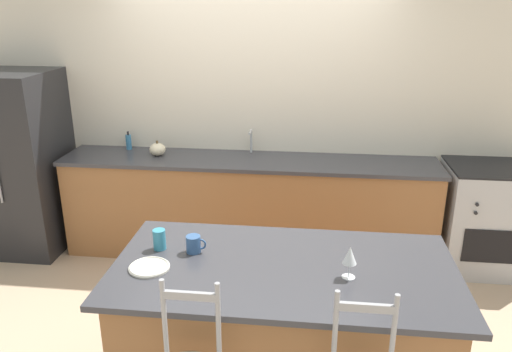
% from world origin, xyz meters
% --- Properties ---
extents(ground_plane, '(18.00, 18.00, 0.00)m').
position_xyz_m(ground_plane, '(0.00, 0.00, 0.00)').
color(ground_plane, tan).
extents(wall_back, '(6.00, 0.07, 2.70)m').
position_xyz_m(wall_back, '(0.00, 0.65, 1.35)').
color(wall_back, beige).
rests_on(wall_back, ground_plane).
extents(back_counter, '(3.42, 0.64, 0.94)m').
position_xyz_m(back_counter, '(0.00, 0.35, 0.47)').
color(back_counter, '#936038').
rests_on(back_counter, ground_plane).
extents(sink_faucet, '(0.02, 0.13, 0.22)m').
position_xyz_m(sink_faucet, '(0.00, 0.54, 1.07)').
color(sink_faucet, '#ADAFB5').
rests_on(sink_faucet, back_counter).
extents(kitchen_island, '(1.92, 1.00, 0.90)m').
position_xyz_m(kitchen_island, '(0.44, -1.48, 0.45)').
color(kitchen_island, '#936038').
rests_on(kitchen_island, ground_plane).
extents(refrigerator, '(0.83, 0.80, 1.70)m').
position_xyz_m(refrigerator, '(-2.19, 0.25, 0.85)').
color(refrigerator, '#232326').
rests_on(refrigerator, ground_plane).
extents(oven_range, '(0.76, 0.66, 0.95)m').
position_xyz_m(oven_range, '(2.13, 0.31, 0.48)').
color(oven_range, '#ADAFB5').
rests_on(oven_range, ground_plane).
extents(dinner_plate, '(0.23, 0.23, 0.02)m').
position_xyz_m(dinner_plate, '(-0.30, -1.59, 0.91)').
color(dinner_plate, beige).
rests_on(dinner_plate, kitchen_island).
extents(wine_glass, '(0.08, 0.08, 0.18)m').
position_xyz_m(wine_glass, '(0.79, -1.55, 1.03)').
color(wine_glass, white).
rests_on(wine_glass, kitchen_island).
extents(coffee_mug, '(0.12, 0.09, 0.10)m').
position_xyz_m(coffee_mug, '(-0.10, -1.37, 0.95)').
color(coffee_mug, '#335689').
rests_on(coffee_mug, kitchen_island).
extents(tumbler_cup, '(0.07, 0.07, 0.12)m').
position_xyz_m(tumbler_cup, '(-0.31, -1.35, 0.96)').
color(tumbler_cup, teal).
rests_on(tumbler_cup, kitchen_island).
extents(pumpkin_decoration, '(0.15, 0.15, 0.14)m').
position_xyz_m(pumpkin_decoration, '(-0.85, 0.36, 0.99)').
color(pumpkin_decoration, beige).
rests_on(pumpkin_decoration, back_counter).
extents(soap_bottle, '(0.05, 0.05, 0.18)m').
position_xyz_m(soap_bottle, '(-1.18, 0.52, 1.01)').
color(soap_bottle, teal).
rests_on(soap_bottle, back_counter).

